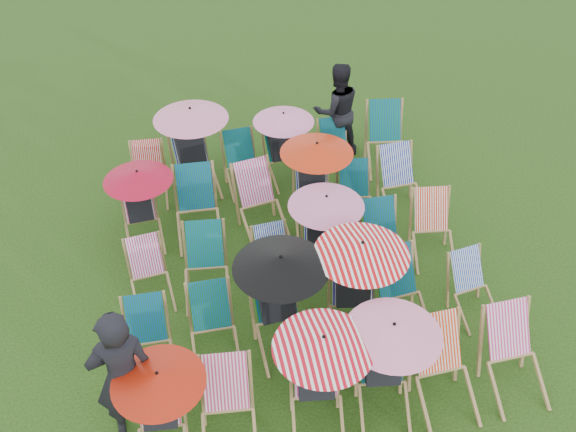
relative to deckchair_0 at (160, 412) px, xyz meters
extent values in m
plane|color=black|center=(1.99, 2.17, -0.61)|extent=(100.00, 100.00, 0.00)
cube|color=#CC2854|center=(0.00, 0.17, -0.05)|extent=(0.46, 0.36, 0.51)
cube|color=black|center=(0.00, 0.12, -0.05)|extent=(0.39, 0.40, 0.53)
sphere|color=tan|center=(0.01, 0.21, 0.23)|extent=(0.19, 0.19, 0.19)
cylinder|color=black|center=(0.05, 0.08, 0.19)|extent=(0.03, 0.03, 0.62)
cone|color=#AB1B09|center=(0.05, 0.08, 0.47)|extent=(0.97, 0.97, 0.15)
cube|color=#CB2867|center=(0.73, 0.19, 0.04)|extent=(0.52, 0.41, 0.58)
cube|color=#F63199|center=(1.71, 0.16, 0.02)|extent=(0.52, 0.41, 0.56)
cube|color=black|center=(1.71, 0.11, 0.02)|extent=(0.45, 0.46, 0.59)
sphere|color=tan|center=(1.72, 0.21, 0.33)|extent=(0.21, 0.21, 0.21)
cylinder|color=black|center=(1.76, 0.06, 0.28)|extent=(0.03, 0.03, 0.69)
cone|color=red|center=(1.76, 0.06, 0.60)|extent=(1.09, 1.09, 0.17)
cube|color=#095F31|center=(2.49, 0.18, 0.01)|extent=(0.51, 0.41, 0.55)
cube|color=black|center=(2.48, 0.13, 0.01)|extent=(0.44, 0.45, 0.58)
sphere|color=tan|center=(2.50, 0.23, 0.31)|extent=(0.20, 0.20, 0.20)
cylinder|color=black|center=(2.53, 0.08, 0.26)|extent=(0.03, 0.03, 0.68)
cone|color=pink|center=(2.53, 0.08, 0.58)|extent=(1.07, 1.07, 0.17)
cube|color=red|center=(3.15, 0.17, 0.09)|extent=(0.54, 0.41, 0.63)
cube|color=#E32D84|center=(4.03, 0.18, 0.07)|extent=(0.52, 0.39, 0.61)
cube|color=#096130|center=(-0.08, 1.33, -0.01)|extent=(0.46, 0.34, 0.54)
cube|color=#096821|center=(0.70, 1.36, 0.01)|extent=(0.47, 0.35, 0.55)
cube|color=#095E1D|center=(1.49, 1.34, 0.06)|extent=(0.53, 0.41, 0.60)
cube|color=black|center=(1.50, 1.28, 0.06)|extent=(0.45, 0.47, 0.63)
sphere|color=tan|center=(1.49, 1.39, 0.39)|extent=(0.22, 0.22, 0.22)
cylinder|color=black|center=(1.56, 1.25, 0.33)|extent=(0.03, 0.03, 0.73)
cone|color=black|center=(1.56, 1.25, 0.67)|extent=(1.15, 1.15, 0.18)
cube|color=#110798|center=(2.50, 1.36, 0.06)|extent=(0.57, 0.47, 0.60)
cube|color=black|center=(2.49, 1.31, 0.06)|extent=(0.50, 0.51, 0.63)
sphere|color=tan|center=(2.52, 1.41, 0.40)|extent=(0.22, 0.22, 0.22)
cylinder|color=black|center=(2.55, 1.25, 0.34)|extent=(0.03, 0.03, 0.74)
cone|color=red|center=(2.55, 1.25, 0.68)|extent=(1.16, 1.16, 0.18)
cube|color=#0A6938|center=(3.08, 1.38, 0.06)|extent=(0.54, 0.42, 0.60)
cube|color=#0834A7|center=(4.06, 1.31, -0.05)|extent=(0.47, 0.38, 0.50)
cube|color=#CA287A|center=(-0.04, 2.48, -0.05)|extent=(0.45, 0.36, 0.50)
cube|color=#0B7735|center=(0.76, 2.44, 0.03)|extent=(0.52, 0.41, 0.58)
cube|color=#072A9A|center=(1.66, 2.36, -0.05)|extent=(0.45, 0.34, 0.50)
cube|color=#0825A5|center=(2.38, 2.48, -0.01)|extent=(0.50, 0.40, 0.54)
cube|color=black|center=(2.37, 2.43, -0.01)|extent=(0.43, 0.45, 0.56)
sphere|color=tan|center=(2.39, 2.53, 0.28)|extent=(0.20, 0.20, 0.20)
cylinder|color=black|center=(2.42, 2.39, 0.24)|extent=(0.03, 0.03, 0.66)
cone|color=#D46C9B|center=(2.42, 2.39, 0.54)|extent=(1.03, 1.03, 0.16)
cube|color=#096021|center=(3.24, 2.47, 0.01)|extent=(0.47, 0.35, 0.55)
cube|color=red|center=(4.03, 2.50, 0.02)|extent=(0.52, 0.41, 0.57)
cube|color=#F9317A|center=(-0.07, 3.65, -0.04)|extent=(0.45, 0.34, 0.51)
cube|color=black|center=(-0.07, 3.61, -0.04)|extent=(0.38, 0.39, 0.54)
sphere|color=tan|center=(-0.08, 3.70, 0.24)|extent=(0.19, 0.19, 0.19)
cylinder|color=black|center=(-0.01, 3.57, 0.20)|extent=(0.03, 0.03, 0.63)
cone|color=#A00922|center=(-0.01, 3.57, 0.49)|extent=(0.99, 0.99, 0.15)
cube|color=#0A6A30|center=(0.77, 3.67, 0.09)|extent=(0.54, 0.41, 0.62)
cube|color=#CD297D|center=(1.65, 3.62, 0.07)|extent=(0.57, 0.47, 0.61)
cube|color=#071CA3|center=(2.54, 3.64, 0.02)|extent=(0.52, 0.41, 0.56)
cube|color=black|center=(2.53, 3.59, 0.02)|extent=(0.44, 0.46, 0.59)
sphere|color=tan|center=(2.55, 3.69, 0.33)|extent=(0.21, 0.21, 0.21)
cylinder|color=black|center=(2.59, 3.55, 0.28)|extent=(0.03, 0.03, 0.69)
cone|color=red|center=(2.59, 3.55, 0.60)|extent=(1.09, 1.09, 0.17)
cube|color=#09642F|center=(3.18, 3.52, -0.02)|extent=(0.48, 0.38, 0.52)
cube|color=#061E8F|center=(3.90, 3.61, 0.05)|extent=(0.52, 0.39, 0.59)
cube|color=#BF0A06|center=(0.11, 4.72, -0.02)|extent=(0.47, 0.36, 0.53)
cube|color=#071F93|center=(0.79, 4.83, 0.07)|extent=(0.57, 0.47, 0.61)
cube|color=black|center=(0.80, 4.78, 0.07)|extent=(0.50, 0.51, 0.64)
sphere|color=tan|center=(0.78, 4.88, 0.41)|extent=(0.22, 0.22, 0.22)
cylinder|color=black|center=(0.87, 4.75, 0.35)|extent=(0.03, 0.03, 0.75)
cone|color=pink|center=(0.87, 4.75, 0.70)|extent=(1.18, 1.18, 0.18)
cube|color=#0B7334|center=(1.58, 4.69, 0.00)|extent=(0.48, 0.37, 0.54)
cube|color=#0A6A39|center=(2.26, 4.73, -0.04)|extent=(0.48, 0.39, 0.51)
cube|color=black|center=(2.27, 4.69, -0.04)|extent=(0.42, 0.43, 0.54)
sphere|color=tan|center=(2.25, 4.78, 0.24)|extent=(0.19, 0.19, 0.19)
cylinder|color=black|center=(2.33, 4.66, 0.20)|extent=(0.03, 0.03, 0.63)
cone|color=pink|center=(2.33, 4.66, 0.49)|extent=(0.99, 0.99, 0.15)
cube|color=#095F28|center=(3.21, 4.78, -0.04)|extent=(0.43, 0.32, 0.51)
cube|color=#0A7330|center=(4.12, 4.81, 0.10)|extent=(0.59, 0.47, 0.64)
imported|color=black|center=(-0.31, 0.31, 0.32)|extent=(0.72, 0.52, 1.85)
imported|color=black|center=(3.34, 5.09, 0.24)|extent=(0.84, 0.67, 1.70)
camera|label=1|loc=(0.49, -3.99, 5.85)|focal=40.00mm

